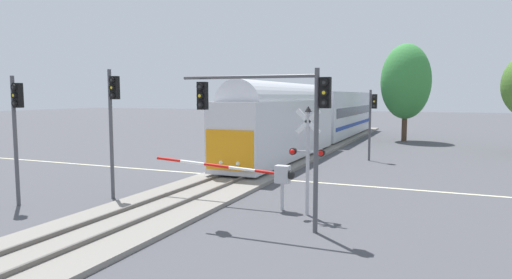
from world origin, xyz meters
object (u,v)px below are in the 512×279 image
(crossing_gate_near, at_px, (264,173))
(traffic_signal_near_right, at_px, (274,108))
(traffic_signal_near_left, at_px, (16,119))
(elm_centre_background, at_px, (406,82))
(commuter_train, at_px, (319,115))
(traffic_signal_median, at_px, (113,113))
(crossing_signal_mast, at_px, (308,149))
(traffic_signal_far_side, at_px, (372,113))

(crossing_gate_near, relative_size, traffic_signal_near_right, 1.19)
(crossing_gate_near, height_order, traffic_signal_near_right, traffic_signal_near_right)
(traffic_signal_near_left, height_order, traffic_signal_near_right, traffic_signal_near_right)
(crossing_gate_near, xyz_separation_m, elm_centre_background, (3.01, 30.43, 4.50))
(traffic_signal_near_left, height_order, elm_centre_background, elm_centre_background)
(commuter_train, height_order, traffic_signal_near_right, commuter_train)
(traffic_signal_median, bearing_deg, traffic_signal_near_left, -137.82)
(crossing_gate_near, distance_m, traffic_signal_median, 7.19)
(crossing_signal_mast, height_order, elm_centre_background, elm_centre_background)
(elm_centre_background, bearing_deg, traffic_signal_far_side, -93.76)
(traffic_signal_near_right, bearing_deg, crossing_gate_near, 119.11)
(traffic_signal_median, xyz_separation_m, traffic_signal_far_side, (8.73, 16.27, -0.49))
(crossing_signal_mast, distance_m, traffic_signal_near_left, 11.91)
(crossing_signal_mast, xyz_separation_m, traffic_signal_far_side, (0.08, 15.64, 0.78))
(traffic_signal_far_side, distance_m, elm_centre_background, 15.43)
(commuter_train, bearing_deg, traffic_signal_far_side, -51.99)
(traffic_signal_far_side, bearing_deg, crossing_signal_mast, -90.31)
(crossing_signal_mast, height_order, traffic_signal_far_side, traffic_signal_far_side)
(commuter_train, distance_m, traffic_signal_median, 23.83)
(crossing_signal_mast, xyz_separation_m, traffic_signal_near_left, (-11.43, -3.16, 1.06))
(traffic_signal_near_left, bearing_deg, crossing_gate_near, 20.44)
(traffic_signal_median, bearing_deg, commuter_train, 82.83)
(traffic_signal_near_left, relative_size, elm_centre_background, 0.55)
(crossing_signal_mast, height_order, traffic_signal_near_left, traffic_signal_near_left)
(commuter_train, bearing_deg, crossing_signal_mast, -76.15)
(crossing_gate_near, xyz_separation_m, traffic_signal_near_right, (1.32, -2.37, 2.70))
(traffic_signal_near_left, xyz_separation_m, elm_centre_background, (12.51, 33.97, 2.34))
(traffic_signal_median, bearing_deg, crossing_signal_mast, 4.17)
(crossing_gate_near, distance_m, elm_centre_background, 30.90)
(traffic_signal_near_right, bearing_deg, elm_centre_background, 87.05)
(traffic_signal_far_side, bearing_deg, traffic_signal_near_left, -121.50)
(traffic_signal_near_left, xyz_separation_m, traffic_signal_near_right, (10.82, 1.17, 0.54))
(commuter_train, distance_m, traffic_signal_near_right, 25.53)
(elm_centre_background, bearing_deg, commuter_train, -130.82)
(commuter_train, height_order, elm_centre_background, elm_centre_background)
(traffic_signal_near_left, relative_size, traffic_signal_far_side, 1.08)
(commuter_train, xyz_separation_m, traffic_signal_near_right, (5.06, -24.99, 1.35))
(traffic_signal_median, relative_size, traffic_signal_near_left, 1.06)
(traffic_signal_median, relative_size, elm_centre_background, 0.59)
(commuter_train, xyz_separation_m, crossing_gate_near, (3.74, -22.61, -1.35))
(traffic_signal_far_side, xyz_separation_m, elm_centre_background, (1.00, 15.17, 2.61))
(crossing_signal_mast, bearing_deg, commuter_train, 103.85)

